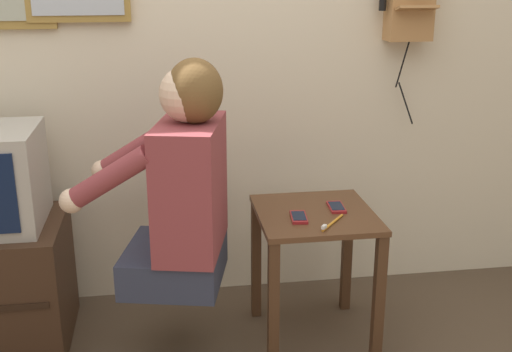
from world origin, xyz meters
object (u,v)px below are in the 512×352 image
(cell_phone_held, at_px, (299,217))
(toothbrush, at_px, (331,223))
(person, at_px, (183,185))
(cell_phone_spare, at_px, (336,207))

(cell_phone_held, relative_size, toothbrush, 0.87)
(cell_phone_held, bearing_deg, person, -174.18)
(cell_phone_held, xyz_separation_m, cell_phone_spare, (0.17, 0.08, 0.00))
(person, height_order, cell_phone_spare, person)
(cell_phone_spare, relative_size, toothbrush, 0.86)
(cell_phone_held, distance_m, toothbrush, 0.13)
(toothbrush, bearing_deg, cell_phone_held, 1.03)
(person, height_order, toothbrush, person)
(cell_phone_held, height_order, cell_phone_spare, same)
(person, relative_size, cell_phone_held, 6.60)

